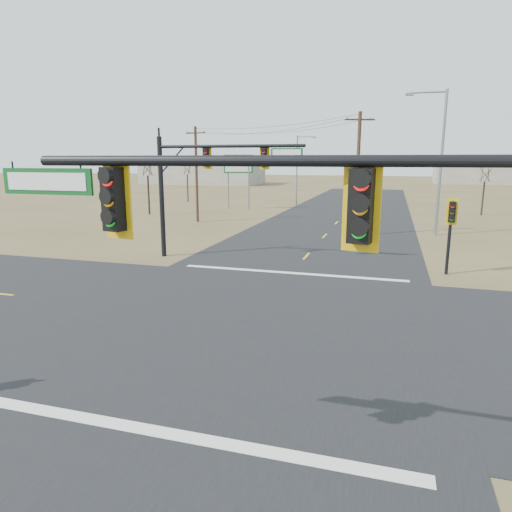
{
  "coord_description": "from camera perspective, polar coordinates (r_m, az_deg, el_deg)",
  "views": [
    {
      "loc": [
        4.89,
        -15.6,
        5.95
      ],
      "look_at": [
        -0.03,
        1.0,
        2.27
      ],
      "focal_mm": 32.0,
      "sensor_mm": 36.0,
      "label": 1
    }
  ],
  "objects": [
    {
      "name": "stop_bar_near",
      "position": [
        11.16,
        -13.2,
        -20.4
      ],
      "size": [
        12.0,
        0.4,
        0.01
      ],
      "primitive_type": "cube",
      "color": "silver",
      "rests_on": "road_ns"
    },
    {
      "name": "utility_pole_near",
      "position": [
        36.64,
        12.57,
        10.12
      ],
      "size": [
        2.22,
        0.91,
        9.49
      ],
      "rotation": [
        0.0,
        0.0,
        0.35
      ],
      "color": "#492F1F",
      "rests_on": "ground"
    },
    {
      "name": "streetlight_c",
      "position": [
        57.6,
        5.32,
        10.96
      ],
      "size": [
        2.46,
        0.24,
        8.83
      ],
      "rotation": [
        0.0,
        0.0,
        0.05
      ],
      "color": "gray",
      "rests_on": "ground"
    },
    {
      "name": "bare_tree_c",
      "position": [
        55.1,
        26.76,
        9.26
      ],
      "size": [
        3.03,
        3.03,
        5.78
      ],
      "rotation": [
        0.0,
        0.0,
        -0.29
      ],
      "color": "black",
      "rests_on": "ground"
    },
    {
      "name": "highway_sign",
      "position": [
        55.49,
        -2.22,
        10.55
      ],
      "size": [
        3.33,
        1.12,
        6.5
      ],
      "rotation": [
        0.0,
        0.0,
        0.3
      ],
      "color": "gray",
      "rests_on": "ground"
    },
    {
      "name": "road_ns",
      "position": [
        17.39,
        -0.86,
        -7.97
      ],
      "size": [
        14.0,
        160.0,
        0.02
      ],
      "primitive_type": "cube",
      "color": "black",
      "rests_on": "ground"
    },
    {
      "name": "pedestal_signal_ne",
      "position": [
        25.48,
        23.22,
        4.33
      ],
      "size": [
        0.58,
        0.5,
        4.03
      ],
      "rotation": [
        0.0,
        0.0,
        -0.06
      ],
      "color": "black",
      "rests_on": "ground"
    },
    {
      "name": "stop_bar_far",
      "position": [
        24.34,
        4.41,
        -2.12
      ],
      "size": [
        12.0,
        0.4,
        0.01
      ],
      "primitive_type": "cube",
      "color": "silver",
      "rests_on": "road_ns"
    },
    {
      "name": "bare_tree_a",
      "position": [
        51.53,
        -13.44,
        10.85
      ],
      "size": [
        3.17,
        3.17,
        6.58
      ],
      "rotation": [
        0.0,
        0.0,
        0.2
      ],
      "color": "black",
      "rests_on": "ground"
    },
    {
      "name": "warehouse_left",
      "position": [
        114.79,
        -6.64,
        10.32
      ],
      "size": [
        28.0,
        14.0,
        5.5
      ],
      "primitive_type": "cube",
      "color": "#A9A395",
      "rests_on": "ground"
    },
    {
      "name": "utility_pole_far",
      "position": [
        44.51,
        -7.46,
        10.26
      ],
      "size": [
        2.16,
        0.63,
        8.97
      ],
      "rotation": [
        0.0,
        0.0,
        -0.24
      ],
      "color": "#492F1F",
      "rests_on": "ground"
    },
    {
      "name": "streetlight_a",
      "position": [
        38.79,
        21.84,
        11.61
      ],
      "size": [
        3.1,
        0.32,
        11.13
      ],
      "rotation": [
        0.0,
        0.0,
        0.07
      ],
      "color": "gray",
      "rests_on": "ground"
    },
    {
      "name": "road_ew",
      "position": [
        17.39,
        -0.86,
        -7.98
      ],
      "size": [
        160.0,
        14.0,
        0.02
      ],
      "primitive_type": "cube",
      "color": "black",
      "rests_on": "ground"
    },
    {
      "name": "ground",
      "position": [
        17.4,
        -0.86,
        -8.01
      ],
      "size": [
        320.0,
        320.0,
        0.0
      ],
      "primitive_type": "plane",
      "color": "brown",
      "rests_on": "ground"
    },
    {
      "name": "warehouse_mid",
      "position": [
        127.24,
        25.95,
        9.26
      ],
      "size": [
        20.0,
        12.0,
        5.0
      ],
      "primitive_type": "cube",
      "color": "#A9A395",
      "rests_on": "ground"
    },
    {
      "name": "bare_tree_b",
      "position": [
        66.29,
        -8.62,
        10.79
      ],
      "size": [
        2.77,
        2.77,
        5.89
      ],
      "rotation": [
        0.0,
        0.0,
        0.23
      ],
      "color": "black",
      "rests_on": "ground"
    },
    {
      "name": "mast_arm_far",
      "position": [
        27.36,
        -6.35,
        10.46
      ],
      "size": [
        8.99,
        0.44,
        7.29
      ],
      "rotation": [
        0.0,
        0.0,
        0.07
      ],
      "color": "black",
      "rests_on": "ground"
    },
    {
      "name": "mast_arm_near",
      "position": [
        6.7,
        13.64,
        1.51
      ],
      "size": [
        10.33,
        0.5,
        6.53
      ],
      "rotation": [
        0.0,
        0.0,
        -0.19
      ],
      "color": "black",
      "rests_on": "ground"
    }
  ]
}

